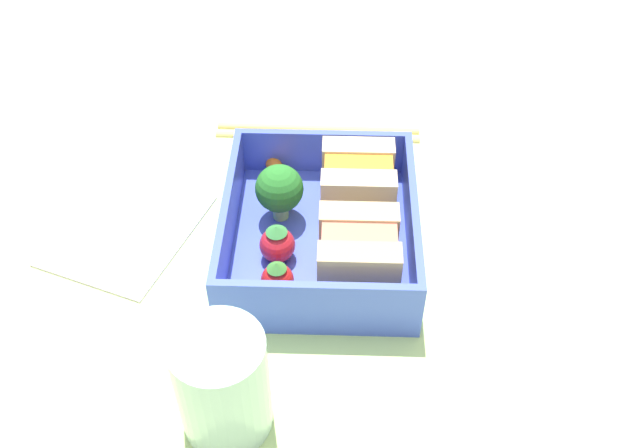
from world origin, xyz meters
TOP-DOWN VIEW (x-y plane):
  - ground_plane at (0.00, 0.00)cm, footprint 120.00×120.00cm
  - bento_tray at (0.00, 0.00)cm, footprint 17.31×14.91cm
  - bento_rim at (0.00, 0.00)cm, footprint 17.31×14.91cm
  - sandwich_left at (-3.88, 2.95)cm, footprint 6.08×5.90cm
  - sandwich_center_left at (3.88, 2.95)cm, footprint 6.08×5.90cm
  - carrot_stick_far_left at (-5.90, -3.58)cm, footprint 5.07×2.85cm
  - broccoli_floret at (-2.30, -3.29)cm, footprint 3.87×3.87cm
  - strawberry_left at (2.23, -3.18)cm, footprint 2.75×2.75cm
  - strawberry_far_left at (5.58, -2.94)cm, footprint 2.43×2.43cm
  - chopstick_pair at (-14.93, -0.68)cm, footprint 2.33×19.38cm
  - drinking_glass at (15.60, -5.50)cm, footprint 5.82×5.82cm
  - folded_napkin at (-1.42, -15.96)cm, footprint 15.17×13.69cm

SIDE VIEW (x-z plane):
  - ground_plane at x=0.00cm, z-range -2.00..0.00cm
  - folded_napkin at x=-1.42cm, z-range 0.00..0.40cm
  - chopstick_pair at x=-14.93cm, z-range 0.00..0.70cm
  - bento_tray at x=0.00cm, z-range 0.00..1.20cm
  - carrot_stick_far_left at x=-5.90cm, z-range 1.20..2.58cm
  - strawberry_far_left at x=5.58cm, z-range 1.02..4.05cm
  - strawberry_left at x=2.23cm, z-range 1.02..4.38cm
  - bento_rim at x=0.00cm, z-range 1.20..5.25cm
  - sandwich_left at x=-3.88cm, z-range 1.20..6.00cm
  - sandwich_center_left at x=3.88cm, z-range 1.20..6.00cm
  - drinking_glass at x=15.60cm, z-range 0.00..8.27cm
  - broccoli_floret at x=-2.30cm, z-range 1.66..6.67cm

